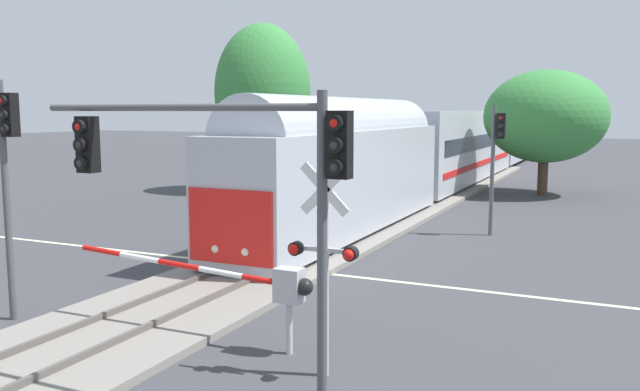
% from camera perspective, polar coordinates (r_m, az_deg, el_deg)
% --- Properties ---
extents(ground_plane, '(220.00, 220.00, 0.00)m').
position_cam_1_polar(ground_plane, '(21.17, -4.35, -6.22)').
color(ground_plane, '#3D3D42').
extents(road_centre_stripe, '(44.00, 0.20, 0.01)m').
position_cam_1_polar(road_centre_stripe, '(21.16, -4.35, -6.21)').
color(road_centre_stripe, beige).
rests_on(road_centre_stripe, ground).
extents(railway_track, '(4.40, 80.00, 0.32)m').
position_cam_1_polar(railway_track, '(21.14, -4.35, -5.97)').
color(railway_track, gray).
rests_on(railway_track, ground).
extents(commuter_train, '(3.04, 64.31, 5.16)m').
position_cam_1_polar(commuter_train, '(47.01, 12.41, 4.47)').
color(commuter_train, '#B2B7C1').
rests_on(commuter_train, railway_track).
extents(crossing_gate_near, '(6.03, 0.40, 1.82)m').
position_cam_1_polar(crossing_gate_near, '(13.82, -5.26, -7.50)').
color(crossing_gate_near, '#B7B7BC').
rests_on(crossing_gate_near, ground).
extents(crossing_signal_mast, '(1.36, 0.44, 4.13)m').
position_cam_1_polar(crossing_signal_mast, '(12.11, 0.37, -4.30)').
color(crossing_signal_mast, '#B2B2B7').
rests_on(crossing_signal_mast, ground).
extents(traffic_signal_median, '(0.53, 0.38, 5.67)m').
position_cam_1_polar(traffic_signal_median, '(16.87, -25.45, 2.67)').
color(traffic_signal_median, '#4C4C51').
rests_on(traffic_signal_median, ground).
extents(traffic_signal_near_right, '(5.84, 0.38, 5.27)m').
position_cam_1_polar(traffic_signal_near_right, '(10.58, -7.91, 2.09)').
color(traffic_signal_near_right, '#4C4C51').
rests_on(traffic_signal_near_right, ground).
extents(traffic_signal_far_side, '(0.53, 0.38, 5.16)m').
position_cam_1_polar(traffic_signal_far_side, '(26.84, 15.03, 3.91)').
color(traffic_signal_far_side, '#4C4C51').
rests_on(traffic_signal_far_side, ground).
extents(elm_centre_background, '(7.05, 7.05, 7.32)m').
position_cam_1_polar(elm_centre_background, '(40.83, 18.92, 6.48)').
color(elm_centre_background, '#4C3828').
rests_on(elm_centre_background, ground).
extents(oak_behind_train, '(5.83, 5.83, 10.18)m').
position_cam_1_polar(oak_behind_train, '(40.56, -4.98, 8.81)').
color(oak_behind_train, brown).
rests_on(oak_behind_train, ground).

